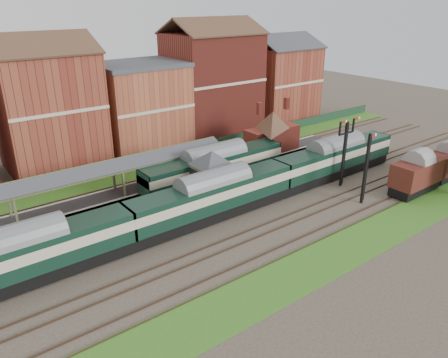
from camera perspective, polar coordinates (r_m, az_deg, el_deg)
ground at (r=48.17m, az=3.64°, el=-3.38°), size 160.00×160.00×0.00m
grass_back at (r=60.10m, az=-6.37°, el=2.01°), size 90.00×4.50×0.06m
grass_front at (r=41.04m, az=14.78°, el=-9.11°), size 90.00×5.00×0.06m
fence at (r=61.48m, az=-7.37°, el=3.16°), size 90.00×0.12×1.50m
platform at (r=52.59m, az=-7.48°, el=-0.60°), size 55.00×3.40×1.00m
signal_box at (r=47.47m, az=-1.58°, el=0.48°), size 5.40×5.40×6.00m
brick_hut at (r=52.95m, az=5.47°, el=0.47°), size 3.20×2.64×2.94m
station_building at (r=61.04m, az=6.31°, el=6.23°), size 8.10×8.10×5.90m
canopy at (r=48.64m, az=-13.82°, el=2.12°), size 26.00×3.89×4.08m
semaphore_bracket at (r=53.13m, az=15.46°, el=3.77°), size 3.60×0.25×8.18m
semaphore_siding at (r=49.30m, az=18.04°, el=1.39°), size 1.23×0.25×8.00m
town_backdrop at (r=65.64m, az=-10.93°, el=9.88°), size 69.00×10.00×16.00m
dmu_train at (r=44.17m, az=-1.34°, el=-2.22°), size 56.57×2.97×4.35m
platform_railcar at (r=51.64m, az=-1.25°, el=1.58°), size 18.84×2.97×4.34m
goods_van_a at (r=60.92m, az=27.19°, el=1.96°), size 6.23×2.70×3.78m
goods_van_b at (r=54.76m, az=23.84°, el=0.59°), size 6.78×2.94×4.11m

